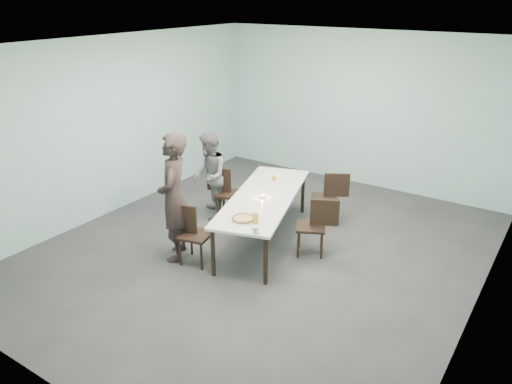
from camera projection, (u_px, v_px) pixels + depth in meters
The scene contains 16 objects.
ground at pixel (262, 250), 7.56m from camera, with size 7.00×7.00×0.00m, color #333335.
room_shell at pixel (262, 119), 6.80m from camera, with size 6.02×7.02×3.01m.
table at pixel (264, 199), 7.61m from camera, with size 1.63×2.75×0.75m.
chair_near_left at pixel (190, 230), 7.07m from camera, with size 0.64×0.50×0.87m.
chair_far_left at pixel (225, 189), 8.50m from camera, with size 0.65×0.53×0.87m.
chair_near_right at pixel (317, 222), 7.29m from camera, with size 0.65×0.56×0.87m.
chair_far_right at pixel (330, 194), 8.30m from camera, with size 0.64×0.57×0.87m.
diner_near at pixel (174, 198), 7.04m from camera, with size 0.68×0.45×1.88m, color black.
diner_far at pixel (209, 176), 8.43m from camera, with size 0.72×0.56×1.49m, color slate.
pizza at pixel (243, 219), 6.78m from camera, with size 0.34×0.34×0.04m.
side_plate at pixel (259, 214), 6.97m from camera, with size 0.18×0.18×0.01m, color white.
beer_glass at pixel (256, 218), 6.66m from camera, with size 0.08×0.08×0.15m, color gold.
water_tumbler at pixel (256, 230), 6.41m from camera, with size 0.08×0.08×0.09m, color silver.
tealight at pixel (262, 196), 7.51m from camera, with size 0.06×0.06×0.05m.
amber_tumbler at pixel (274, 178), 8.19m from camera, with size 0.07×0.07×0.08m, color gold.
menu at pixel (273, 174), 8.47m from camera, with size 0.30×0.22×0.01m, color silver.
Camera 1 is at (3.63, -5.61, 3.66)m, focal length 35.00 mm.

